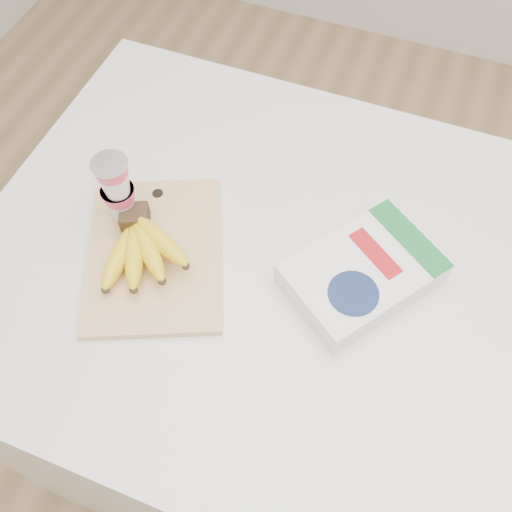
{
  "coord_description": "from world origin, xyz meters",
  "views": [
    {
      "loc": [
        0.04,
        -0.5,
        1.81
      ],
      "look_at": [
        -0.14,
        -0.03,
        1.01
      ],
      "focal_mm": 40.0,
      "sensor_mm": 36.0,
      "label": 1
    }
  ],
  "objects_px": {
    "bananas": "(140,246)",
    "cereal_box": "(362,273)",
    "yogurt_stack": "(117,188)",
    "cutting_board": "(155,253)",
    "table": "(315,380)"
  },
  "relations": [
    {
      "from": "cutting_board",
      "to": "cereal_box",
      "type": "xyz_separation_m",
      "value": [
        0.34,
        0.08,
        0.02
      ]
    },
    {
      "from": "table",
      "to": "yogurt_stack",
      "type": "xyz_separation_m",
      "value": [
        -0.4,
        -0.02,
        0.58
      ]
    },
    {
      "from": "bananas",
      "to": "yogurt_stack",
      "type": "height_order",
      "value": "yogurt_stack"
    },
    {
      "from": "cutting_board",
      "to": "bananas",
      "type": "xyz_separation_m",
      "value": [
        -0.02,
        -0.01,
        0.03
      ]
    },
    {
      "from": "table",
      "to": "cutting_board",
      "type": "bearing_deg",
      "value": -167.82
    },
    {
      "from": "table",
      "to": "yogurt_stack",
      "type": "height_order",
      "value": "yogurt_stack"
    },
    {
      "from": "bananas",
      "to": "cereal_box",
      "type": "xyz_separation_m",
      "value": [
        0.36,
        0.09,
        -0.01
      ]
    },
    {
      "from": "yogurt_stack",
      "to": "cutting_board",
      "type": "bearing_deg",
      "value": -31.08
    },
    {
      "from": "cereal_box",
      "to": "table",
      "type": "bearing_deg",
      "value": -125.18
    },
    {
      "from": "table",
      "to": "yogurt_stack",
      "type": "distance_m",
      "value": 0.7
    },
    {
      "from": "bananas",
      "to": "yogurt_stack",
      "type": "distance_m",
      "value": 0.1
    },
    {
      "from": "cutting_board",
      "to": "yogurt_stack",
      "type": "height_order",
      "value": "yogurt_stack"
    },
    {
      "from": "cutting_board",
      "to": "cereal_box",
      "type": "relative_size",
      "value": 1.07
    },
    {
      "from": "cereal_box",
      "to": "yogurt_stack",
      "type": "bearing_deg",
      "value": -140.97
    },
    {
      "from": "yogurt_stack",
      "to": "cereal_box",
      "type": "height_order",
      "value": "yogurt_stack"
    }
  ]
}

